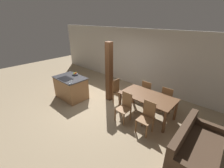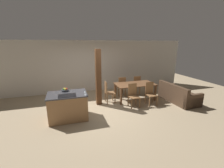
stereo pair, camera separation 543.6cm
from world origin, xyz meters
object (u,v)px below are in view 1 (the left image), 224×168
Objects in this scene: fruit_bowl at (75,74)px; dining_chair_head_end at (118,91)px; wine_glass_near at (69,81)px; dining_chair_near_right at (147,117)px; dining_table at (147,98)px; dining_chair_far_right at (167,99)px; timber_post at (109,73)px; kitchen_island at (71,87)px; couch at (195,150)px; dining_chair_near_left at (125,107)px; dining_chair_far_left at (147,92)px; wine_glass_middle at (71,80)px.

fruit_bowl reaches higher than dining_chair_head_end.
dining_chair_near_right is at bearing 13.42° from wine_glass_near.
dining_chair_near_right is at bearing -60.19° from dining_table.
dining_chair_far_right is 0.41× the size of timber_post.
dining_table is 1.86× the size of dining_chair_head_end.
kitchen_island is 0.55× the size of timber_post.
dining_chair_near_right is at bearing -112.72° from dining_chair_head_end.
kitchen_island is 0.71× the size of couch.
dining_chair_far_right is at bearing 60.19° from dining_chair_near_left.
fruit_bowl is 0.25× the size of dining_chair_near_left.
kitchen_island is at bearing 26.60° from dining_chair_far_right.
wine_glass_near is 0.08× the size of dining_table.
dining_chair_far_right is (0.00, 1.40, 0.00)m from dining_chair_near_right.
dining_chair_far_left is (0.00, 1.40, 0.00)m from dining_chair_near_left.
dining_chair_near_left is at bearing 6.57° from kitchen_island.
fruit_bowl is 3.49m from dining_chair_near_right.
dining_chair_far_right is at bearing 22.15° from fruit_bowl.
timber_post is at bearing 26.20° from fruit_bowl.
dining_table is at bearing 119.81° from dining_chair_near_right.
dining_table is at bearing 60.19° from dining_chair_near_left.
couch reaches higher than dining_table.
dining_chair_far_left is at bearing 0.00° from dining_chair_far_right.
couch is (1.37, -0.08, -0.21)m from dining_chair_near_right.
wine_glass_near reaches higher than dining_chair_far_left.
wine_glass_near is 0.14× the size of dining_chair_far_left.
couch is at bearing -11.89° from timber_post.
dining_chair_far_right is 1.82m from dining_chair_head_end.
dining_chair_head_end is at bearing -180.00° from dining_table.
dining_chair_near_right is 1.82m from dining_chair_head_end.
dining_chair_head_end is 3.15m from couch.
dining_chair_head_end reaches higher than dining_table.
dining_chair_far_left is at bearing -51.15° from dining_chair_head_end.
dining_table is 1.86× the size of dining_chair_far_left.
dining_chair_near_left is 1.62m from dining_chair_far_right.
wine_glass_middle is at bearing -119.73° from timber_post.
dining_chair_near_right is at bearing -17.28° from timber_post.
dining_chair_near_right is 1.00× the size of dining_chair_far_left.
dining_chair_near_left is 0.41× the size of timber_post.
dining_chair_far_right is (3.40, 1.70, 0.04)m from kitchen_island.
kitchen_island is at bearing -173.43° from dining_chair_near_left.
dining_chair_near_left is at bearing 180.00° from dining_chair_near_right.
kitchen_island is 1.35× the size of dining_chair_head_end.
dining_chair_far_right is (0.80, 1.40, 0.00)m from dining_chair_near_left.
timber_post is (1.34, 0.66, 0.21)m from fruit_bowl.
wine_glass_near is 1.00× the size of wine_glass_middle.
dining_chair_far_left is (-0.40, 0.70, -0.17)m from dining_table.
wine_glass_near reaches higher than dining_chair_near_left.
couch is 3.66m from timber_post.
timber_post is at bearing 61.84° from wine_glass_near.
wine_glass_near is 2.81m from dining_table.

